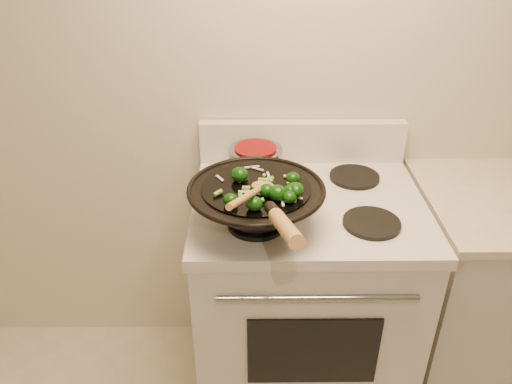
{
  "coord_description": "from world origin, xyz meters",
  "views": [
    {
      "loc": [
        -0.36,
        -0.27,
        1.8
      ],
      "look_at": [
        -0.35,
        1.03,
        1.03
      ],
      "focal_mm": 35.0,
      "sensor_mm": 36.0,
      "label": 1
    }
  ],
  "objects": [
    {
      "name": "wooden_spoon",
      "position": [
        -0.35,
        0.93,
        1.1
      ],
      "size": [
        0.14,
        0.32,
        0.12
      ],
      "color": "#A67941",
      "rests_on": "wok"
    },
    {
      "name": "stove",
      "position": [
        -0.17,
        1.17,
        0.47
      ],
      "size": [
        0.78,
        0.67,
        1.08
      ],
      "color": "silver",
      "rests_on": "ground"
    },
    {
      "name": "saucepan",
      "position": [
        -0.35,
        1.32,
        0.99
      ],
      "size": [
        0.19,
        0.31,
        0.11
      ],
      "color": "gray",
      "rests_on": "stove"
    },
    {
      "name": "counter_unit",
      "position": [
        0.62,
        1.2,
        0.46
      ],
      "size": [
        0.76,
        0.62,
        0.91
      ],
      "color": "silver",
      "rests_on": "ground"
    },
    {
      "name": "stirfry",
      "position": [
        -0.31,
        0.98,
        1.08
      ],
      "size": [
        0.26,
        0.28,
        0.05
      ],
      "color": "black",
      "rests_on": "wok"
    },
    {
      "name": "wok",
      "position": [
        -0.35,
        1.01,
        1.0
      ],
      "size": [
        0.42,
        0.69,
        0.28
      ],
      "color": "black",
      "rests_on": "stove"
    }
  ]
}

